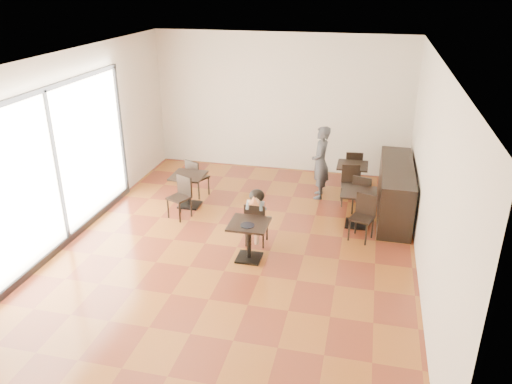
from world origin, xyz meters
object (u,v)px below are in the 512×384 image
(chair_back_a, at_px, (353,168))
(chair_back_b, at_px, (350,186))
(child, at_px, (257,217))
(chair_left_a, at_px, (198,177))
(child_table, at_px, (249,241))
(cafe_table_back, at_px, (351,179))
(child_chair, at_px, (257,223))
(cafe_table_left, at_px, (189,190))
(chair_mid_a, at_px, (364,194))
(chair_mid_b, at_px, (362,218))
(cafe_table_mid, at_px, (358,208))
(adult_patron, at_px, (320,163))
(chair_left_b, at_px, (179,198))

(chair_back_a, relative_size, chair_back_b, 1.00)
(child, distance_m, chair_left_a, 2.43)
(child_table, bearing_deg, cafe_table_back, 64.50)
(child_chair, relative_size, chair_back_b, 0.99)
(chair_back_b, bearing_deg, chair_back_a, 84.20)
(chair_left_a, bearing_deg, cafe_table_left, 113.84)
(cafe_table_left, bearing_deg, cafe_table_back, 23.20)
(chair_mid_a, bearing_deg, cafe_table_back, -53.41)
(chair_mid_b, relative_size, chair_back_a, 1.02)
(cafe_table_mid, xyz_separation_m, chair_back_b, (-0.20, 0.90, 0.06))
(cafe_table_left, relative_size, chair_mid_a, 0.83)
(child_chair, xyz_separation_m, chair_mid_b, (1.77, 0.56, 0.01))
(child_table, relative_size, cafe_table_mid, 0.98)
(adult_patron, distance_m, chair_back_b, 0.79)
(chair_mid_b, distance_m, chair_back_b, 1.48)
(cafe_table_left, distance_m, chair_left_a, 0.55)
(child, height_order, chair_mid_b, child)
(adult_patron, bearing_deg, child, -26.03)
(adult_patron, height_order, chair_mid_b, adult_patron)
(child_table, height_order, chair_left_b, chair_left_b)
(child_table, distance_m, child_chair, 0.55)
(cafe_table_back, bearing_deg, chair_back_a, 90.00)
(child_table, bearing_deg, chair_left_b, 144.52)
(cafe_table_mid, height_order, chair_back_b, chair_back_b)
(adult_patron, relative_size, chair_left_a, 1.89)
(child, xyz_separation_m, chair_left_a, (-1.69, 1.75, -0.10))
(chair_left_a, bearing_deg, chair_mid_b, -175.23)
(adult_patron, distance_m, chair_left_a, 2.60)
(adult_patron, bearing_deg, chair_back_a, 136.80)
(adult_patron, xyz_separation_m, chair_back_b, (0.65, -0.25, -0.37))
(child, xyz_separation_m, cafe_table_left, (-1.69, 1.20, -0.17))
(child_table, distance_m, adult_patron, 2.96)
(cafe_table_back, bearing_deg, chair_left_b, -148.95)
(child_chair, bearing_deg, chair_mid_a, -136.88)
(cafe_table_back, bearing_deg, chair_mid_a, -72.43)
(cafe_table_left, distance_m, chair_mid_a, 3.49)
(cafe_table_mid, height_order, chair_back_a, chair_back_a)
(child_table, bearing_deg, cafe_table_left, 133.91)
(cafe_table_left, height_order, chair_back_b, chair_back_b)
(child_chair, relative_size, cafe_table_left, 1.18)
(adult_patron, xyz_separation_m, chair_left_b, (-2.52, -1.61, -0.36))
(chair_back_a, bearing_deg, chair_left_b, 32.00)
(adult_patron, height_order, cafe_table_back, adult_patron)
(cafe_table_mid, relative_size, chair_back_b, 0.84)
(chair_back_a, bearing_deg, child, 58.71)
(cafe_table_left, bearing_deg, chair_mid_b, -10.57)
(cafe_table_mid, distance_m, cafe_table_left, 3.37)
(cafe_table_mid, bearing_deg, child_table, -135.40)
(chair_mid_b, bearing_deg, adult_patron, 137.81)
(chair_left_b, bearing_deg, child_chair, 2.72)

